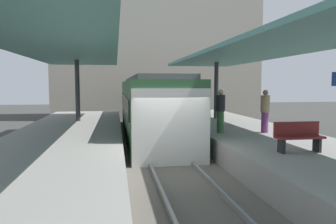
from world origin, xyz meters
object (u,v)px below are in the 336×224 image
platform_bench (298,136)px  passenger_near_bench (220,110)px  commuter_train (151,107)px  passenger_mid_platform (265,110)px

platform_bench → passenger_near_bench: bearing=104.9°
commuter_train → passenger_near_bench: (2.30, -4.65, 0.18)m
platform_bench → commuter_train: bearing=111.4°
passenger_near_bench → passenger_mid_platform: size_ratio=1.02×
passenger_near_bench → passenger_mid_platform: bearing=-6.4°
commuter_train → passenger_mid_platform: (4.09, -4.85, 0.16)m
passenger_mid_platform → passenger_near_bench: bearing=173.6°
commuter_train → passenger_near_bench: commuter_train is taller
commuter_train → passenger_mid_platform: commuter_train is taller
commuter_train → platform_bench: commuter_train is taller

